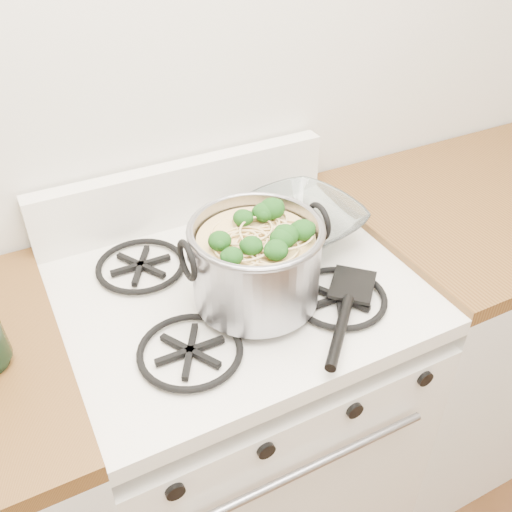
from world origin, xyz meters
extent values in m
plane|color=silver|center=(0.00, 1.60, 1.35)|extent=(3.60, 0.00, 3.60)
cube|color=white|center=(0.00, 1.27, 0.41)|extent=(0.76, 0.65, 0.81)
cube|color=white|center=(0.00, 1.27, 0.88)|extent=(0.76, 0.65, 0.04)
cube|color=black|center=(0.00, 1.27, 0.91)|extent=(0.60, 0.56, 0.02)
cylinder|color=black|center=(-0.28, 0.95, 0.78)|extent=(0.04, 0.03, 0.04)
cylinder|color=black|center=(-0.10, 0.95, 0.78)|extent=(0.04, 0.03, 0.04)
cylinder|color=black|center=(0.10, 0.95, 0.78)|extent=(0.04, 0.03, 0.04)
cylinder|color=black|center=(0.28, 0.95, 0.78)|extent=(0.04, 0.03, 0.04)
cube|color=silver|center=(-0.51, 1.27, 0.44)|extent=(0.25, 0.65, 0.88)
cube|color=silver|center=(0.88, 1.27, 0.44)|extent=(1.00, 0.65, 0.88)
cylinder|color=gray|center=(0.01, 1.19, 1.01)|extent=(0.26, 0.26, 0.17)
torus|color=gray|center=(0.01, 1.19, 1.09)|extent=(0.27, 0.27, 0.01)
torus|color=black|center=(-0.13, 1.19, 1.07)|extent=(0.01, 0.08, 0.08)
torus|color=black|center=(0.15, 1.19, 1.07)|extent=(0.01, 0.08, 0.08)
cylinder|color=tan|center=(0.01, 1.19, 1.00)|extent=(0.23, 0.23, 0.15)
sphere|color=#154312|center=(0.01, 1.19, 1.09)|extent=(0.04, 0.04, 0.04)
sphere|color=#154312|center=(0.01, 1.19, 1.09)|extent=(0.04, 0.04, 0.04)
sphere|color=#154312|center=(0.01, 1.19, 1.09)|extent=(0.04, 0.04, 0.04)
sphere|color=#154312|center=(0.01, 1.19, 1.09)|extent=(0.04, 0.04, 0.04)
sphere|color=#154312|center=(0.01, 1.19, 1.09)|extent=(0.04, 0.04, 0.04)
sphere|color=#154312|center=(0.01, 1.19, 1.09)|extent=(0.04, 0.04, 0.04)
sphere|color=#154312|center=(0.01, 1.19, 1.09)|extent=(0.04, 0.04, 0.04)
sphere|color=#154312|center=(0.01, 1.19, 1.09)|extent=(0.04, 0.04, 0.04)
sphere|color=#154312|center=(0.01, 1.19, 1.09)|extent=(0.04, 0.04, 0.04)
sphere|color=#154312|center=(0.01, 1.19, 1.09)|extent=(0.04, 0.04, 0.04)
imported|color=white|center=(0.21, 1.35, 0.94)|extent=(0.13, 0.13, 0.03)
camera|label=1|loc=(-0.41, 0.38, 1.71)|focal=40.00mm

